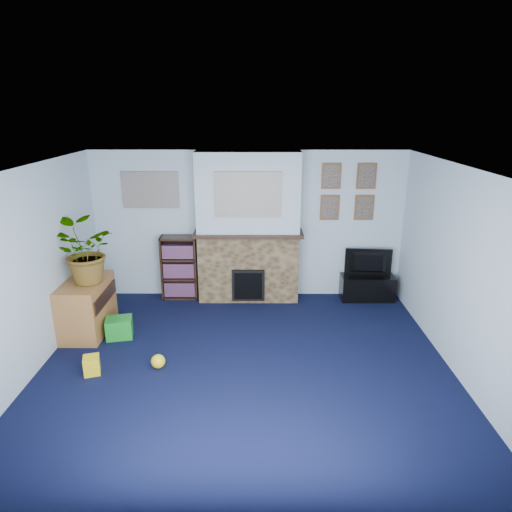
{
  "coord_description": "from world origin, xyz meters",
  "views": [
    {
      "loc": [
        0.15,
        -4.93,
        3.03
      ],
      "look_at": [
        0.13,
        0.78,
        1.16
      ],
      "focal_mm": 32.0,
      "sensor_mm": 36.0,
      "label": 1
    }
  ],
  "objects_px": {
    "tv_stand": "(367,286)",
    "television": "(369,263)",
    "bookshelf": "(180,269)",
    "sideboard": "(87,308)"
  },
  "relations": [
    {
      "from": "tv_stand",
      "to": "television",
      "type": "bearing_deg",
      "value": 90.0
    },
    {
      "from": "television",
      "to": "tv_stand",
      "type": "bearing_deg",
      "value": 94.78
    },
    {
      "from": "television",
      "to": "sideboard",
      "type": "relative_size",
      "value": 0.78
    },
    {
      "from": "tv_stand",
      "to": "bookshelf",
      "type": "relative_size",
      "value": 0.82
    },
    {
      "from": "tv_stand",
      "to": "bookshelf",
      "type": "xyz_separation_m",
      "value": [
        -3.08,
        0.08,
        0.28
      ]
    },
    {
      "from": "television",
      "to": "sideboard",
      "type": "height_order",
      "value": "television"
    },
    {
      "from": "bookshelf",
      "to": "sideboard",
      "type": "height_order",
      "value": "bookshelf"
    },
    {
      "from": "television",
      "to": "bookshelf",
      "type": "distance_m",
      "value": 3.08
    },
    {
      "from": "tv_stand",
      "to": "sideboard",
      "type": "bearing_deg",
      "value": -164.69
    },
    {
      "from": "tv_stand",
      "to": "television",
      "type": "height_order",
      "value": "television"
    }
  ]
}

